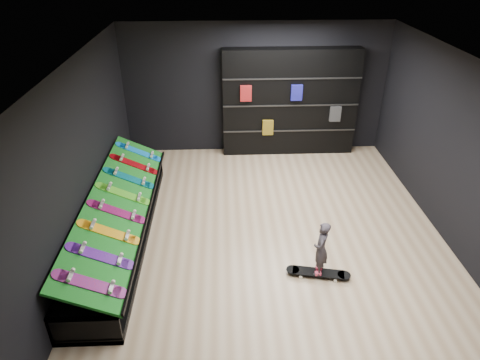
{
  "coord_description": "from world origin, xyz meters",
  "views": [
    {
      "loc": [
        -0.77,
        -6.01,
        4.56
      ],
      "look_at": [
        -0.5,
        0.2,
        1.0
      ],
      "focal_mm": 32.0,
      "sensor_mm": 36.0,
      "label": 1
    }
  ],
  "objects_px": {
    "back_shelving": "(290,103)",
    "floor_skateboard": "(318,274)",
    "child": "(320,258)",
    "display_rack": "(121,227)"
  },
  "relations": [
    {
      "from": "floor_skateboard",
      "to": "back_shelving",
      "type": "bearing_deg",
      "value": 99.67
    },
    {
      "from": "floor_skateboard",
      "to": "display_rack",
      "type": "bearing_deg",
      "value": 172.59
    },
    {
      "from": "display_rack",
      "to": "back_shelving",
      "type": "xyz_separation_m",
      "value": [
        3.33,
        3.32,
        0.98
      ]
    },
    {
      "from": "child",
      "to": "display_rack",
      "type": "bearing_deg",
      "value": -89.65
    },
    {
      "from": "back_shelving",
      "to": "child",
      "type": "relative_size",
      "value": 5.7
    },
    {
      "from": "floor_skateboard",
      "to": "child",
      "type": "relative_size",
      "value": 1.82
    },
    {
      "from": "display_rack",
      "to": "back_shelving",
      "type": "relative_size",
      "value": 1.46
    },
    {
      "from": "back_shelving",
      "to": "child",
      "type": "height_order",
      "value": "back_shelving"
    },
    {
      "from": "back_shelving",
      "to": "floor_skateboard",
      "type": "xyz_separation_m",
      "value": [
        -0.14,
        -4.41,
        -1.19
      ]
    },
    {
      "from": "back_shelving",
      "to": "floor_skateboard",
      "type": "relative_size",
      "value": 3.13
    }
  ]
}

